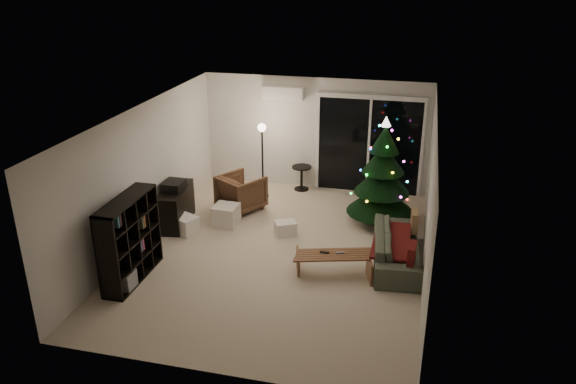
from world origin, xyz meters
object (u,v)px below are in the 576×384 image
bookshelf (120,238)px  sofa (397,248)px  coffee_table (333,265)px  christmas_tree (383,172)px  media_cabinet (175,206)px  armchair (241,192)px

bookshelf → sofa: bearing=42.2°
coffee_table → bookshelf: bearing=178.3°
sofa → christmas_tree: bearing=9.9°
sofa → media_cabinet: bearing=77.5°
bookshelf → christmas_tree: bearing=60.8°
media_cabinet → sofa: (4.30, -0.54, -0.08)m
sofa → coffee_table: 1.19m
coffee_table → christmas_tree: size_ratio=0.58×
media_cabinet → armchair: armchair is taller
sofa → christmas_tree: 1.77m
media_cabinet → armchair: size_ratio=1.43×
sofa → coffee_table: size_ratio=1.56×
armchair → coffee_table: size_ratio=0.66×
coffee_table → sofa: bearing=18.3°
armchair → christmas_tree: size_ratio=0.38×
christmas_tree → media_cabinet: bearing=-165.7°
bookshelf → sofa: size_ratio=0.72×
armchair → media_cabinet: bearing=75.0°
media_cabinet → christmas_tree: (3.88, 0.99, 0.71)m
sofa → coffee_table: sofa is taller
bookshelf → sofa: bookshelf is taller
bookshelf → coffee_table: (3.32, 0.85, -0.50)m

